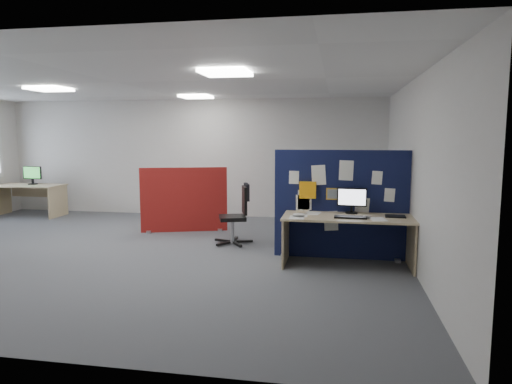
# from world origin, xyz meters

# --- Properties ---
(floor) EXTENTS (9.00, 9.00, 0.00)m
(floor) POSITION_xyz_m (0.00, 0.00, 0.00)
(floor) COLOR #515459
(floor) RESTS_ON ground
(ceiling) EXTENTS (9.00, 7.00, 0.02)m
(ceiling) POSITION_xyz_m (0.00, 0.00, 2.70)
(ceiling) COLOR white
(ceiling) RESTS_ON wall_back
(wall_back) EXTENTS (9.00, 0.02, 2.70)m
(wall_back) POSITION_xyz_m (0.00, 3.50, 1.35)
(wall_back) COLOR silver
(wall_back) RESTS_ON floor
(wall_right) EXTENTS (0.02, 7.00, 2.70)m
(wall_right) POSITION_xyz_m (4.50, 0.00, 1.35)
(wall_right) COLOR silver
(wall_right) RESTS_ON floor
(ceiling_lights) EXTENTS (4.10, 4.10, 0.04)m
(ceiling_lights) POSITION_xyz_m (0.33, 0.67, 2.67)
(ceiling_lights) COLOR white
(ceiling_lights) RESTS_ON ceiling
(navy_divider) EXTENTS (2.02, 0.30, 1.66)m
(navy_divider) POSITION_xyz_m (3.46, 0.22, 0.83)
(navy_divider) COLOR #0E0F35
(navy_divider) RESTS_ON floor
(main_desk) EXTENTS (1.85, 0.82, 0.73)m
(main_desk) POSITION_xyz_m (3.58, -0.14, 0.56)
(main_desk) COLOR tan
(main_desk) RESTS_ON floor
(monitor_main) EXTENTS (0.44, 0.18, 0.38)m
(monitor_main) POSITION_xyz_m (3.64, 0.05, 0.94)
(monitor_main) COLOR black
(monitor_main) RESTS_ON main_desk
(keyboard) EXTENTS (0.45, 0.19, 0.02)m
(keyboard) POSITION_xyz_m (3.62, -0.32, 0.74)
(keyboard) COLOR black
(keyboard) RESTS_ON main_desk
(mouse) EXTENTS (0.11, 0.08, 0.03)m
(mouse) POSITION_xyz_m (3.84, -0.30, 0.74)
(mouse) COLOR #ABABB1
(mouse) RESTS_ON main_desk
(paper_tray) EXTENTS (0.29, 0.24, 0.01)m
(paper_tray) POSITION_xyz_m (4.25, -0.11, 0.74)
(paper_tray) COLOR black
(paper_tray) RESTS_ON main_desk
(red_divider) EXTENTS (1.61, 0.57, 1.26)m
(red_divider) POSITION_xyz_m (0.49, 1.66, 0.62)
(red_divider) COLOR maroon
(red_divider) RESTS_ON floor
(second_desk) EXTENTS (1.57, 0.79, 0.73)m
(second_desk) POSITION_xyz_m (-3.68, 2.74, 0.55)
(second_desk) COLOR tan
(second_desk) RESTS_ON floor
(monitor_second) EXTENTS (0.47, 0.21, 0.43)m
(monitor_second) POSITION_xyz_m (-3.63, 2.81, 0.96)
(monitor_second) COLOR black
(monitor_second) RESTS_ON second_desk
(office_chair) EXTENTS (0.69, 0.66, 1.04)m
(office_chair) POSITION_xyz_m (1.75, 0.86, 0.59)
(office_chair) COLOR black
(office_chair) RESTS_ON floor
(desk_papers) EXTENTS (1.35, 0.70, 0.00)m
(desk_papers) POSITION_xyz_m (3.21, -0.26, 0.73)
(desk_papers) COLOR white
(desk_papers) RESTS_ON main_desk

